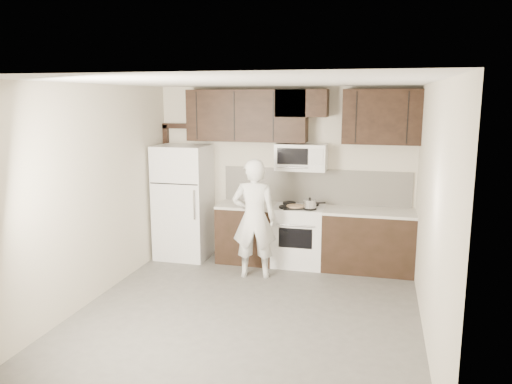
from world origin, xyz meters
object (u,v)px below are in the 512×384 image
at_px(person, 254,218).
at_px(stove, 299,235).
at_px(microwave, 301,157).
at_px(refrigerator, 184,202).

bearing_deg(person, stove, -138.31).
bearing_deg(stove, person, -128.55).
distance_m(microwave, person, 1.24).
bearing_deg(person, microwave, -133.86).
height_order(stove, person, person).
height_order(microwave, person, microwave).
height_order(refrigerator, person, refrigerator).
bearing_deg(person, refrigerator, -34.89).
distance_m(refrigerator, person, 1.46).
distance_m(microwave, refrigerator, 2.00).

